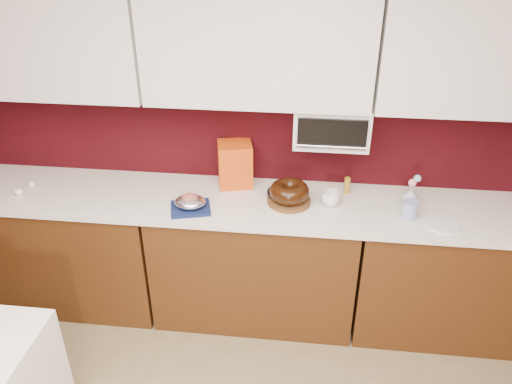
{
  "coord_description": "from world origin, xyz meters",
  "views": [
    {
      "loc": [
        0.32,
        -0.77,
        2.49
      ],
      "look_at": [
        0.02,
        1.84,
        1.02
      ],
      "focal_mm": 35.0,
      "sensor_mm": 36.0,
      "label": 1
    }
  ],
  "objects": [
    {
      "name": "navy_towel",
      "position": [
        -0.38,
        1.79,
        0.91
      ],
      "size": [
        0.28,
        0.26,
        0.02
      ],
      "primitive_type": "cube",
      "rotation": [
        0.0,
        0.0,
        0.27
      ],
      "color": "#131F49",
      "rests_on": "countertop"
    },
    {
      "name": "toaster_oven",
      "position": [
        0.45,
        2.1,
        1.38
      ],
      "size": [
        0.45,
        0.3,
        0.25
      ],
      "primitive_type": "cube",
      "color": "white",
      "rests_on": "upper_cabinet_center"
    },
    {
      "name": "pandoro_box",
      "position": [
        -0.16,
        2.15,
        1.05
      ],
      "size": [
        0.26,
        0.24,
        0.29
      ],
      "primitive_type": "cube",
      "rotation": [
        0.0,
        0.0,
        0.23
      ],
      "color": "#B9270C",
      "rests_on": "countertop"
    },
    {
      "name": "upper_cabinet_center",
      "position": [
        0.0,
        2.08,
        1.85
      ],
      "size": [
        1.31,
        0.33,
        0.7
      ],
      "primitive_type": "cube",
      "color": "white",
      "rests_on": "wall_back"
    },
    {
      "name": "upper_cabinet_left",
      "position": [
        -1.33,
        2.08,
        1.85
      ],
      "size": [
        1.31,
        0.33,
        0.7
      ],
      "primitive_type": "cube",
      "color": "white",
      "rests_on": "wall_back"
    },
    {
      "name": "flower_vase",
      "position": [
        0.96,
        2.02,
        0.96
      ],
      "size": [
        0.1,
        0.1,
        0.12
      ],
      "primitive_type": "imported",
      "rotation": [
        0.0,
        0.0,
        -0.36
      ],
      "color": "silver",
      "rests_on": "countertop"
    },
    {
      "name": "foil_ham_nest",
      "position": [
        -0.38,
        1.79,
        0.96
      ],
      "size": [
        0.22,
        0.2,
        0.07
      ],
      "primitive_type": "ellipsoid",
      "rotation": [
        0.0,
        0.0,
        0.25
      ],
      "color": "silver",
      "rests_on": "navy_towel"
    },
    {
      "name": "upper_cabinet_right",
      "position": [
        1.33,
        2.08,
        1.85
      ],
      "size": [
        1.31,
        0.33,
        0.7
      ],
      "primitive_type": "cube",
      "color": "white",
      "rests_on": "wall_back"
    },
    {
      "name": "base_cabinet_center",
      "position": [
        0.0,
        1.94,
        0.43
      ],
      "size": [
        1.31,
        0.58,
        0.86
      ],
      "primitive_type": "cube",
      "color": "#48270E",
      "rests_on": "floor"
    },
    {
      "name": "blue_jar",
      "position": [
        0.94,
        1.85,
        0.95
      ],
      "size": [
        0.1,
        0.1,
        0.11
      ],
      "primitive_type": "cylinder",
      "rotation": [
        0.0,
        0.0,
        -0.06
      ],
      "color": "#1B3D97",
      "rests_on": "countertop"
    },
    {
      "name": "toaster_oven_door",
      "position": [
        0.45,
        1.94,
        1.38
      ],
      "size": [
        0.4,
        0.02,
        0.18
      ],
      "primitive_type": "cube",
      "color": "black",
      "rests_on": "toaster_oven"
    },
    {
      "name": "coffee_mug",
      "position": [
        0.47,
        1.94,
        0.96
      ],
      "size": [
        0.12,
        0.12,
        0.11
      ],
      "primitive_type": "imported",
      "rotation": [
        0.0,
        0.0,
        0.21
      ],
      "color": "white",
      "rests_on": "countertop"
    },
    {
      "name": "china_plate",
      "position": [
        1.12,
        1.78,
        0.91
      ],
      "size": [
        0.25,
        0.25,
        0.01
      ],
      "primitive_type": "cylinder",
      "rotation": [
        0.0,
        0.0,
        -0.32
      ],
      "color": "white",
      "rests_on": "countertop"
    },
    {
      "name": "countertop",
      "position": [
        0.0,
        1.94,
        0.88
      ],
      "size": [
        4.0,
        0.62,
        0.04
      ],
      "primitive_type": "cube",
      "color": "white",
      "rests_on": "base_cabinet_center"
    },
    {
      "name": "roasted_ham",
      "position": [
        -0.38,
        1.79,
        0.98
      ],
      "size": [
        0.13,
        0.12,
        0.07
      ],
      "primitive_type": "ellipsoid",
      "rotation": [
        0.0,
        0.0,
        -0.36
      ],
      "color": "#A05549",
      "rests_on": "foil_ham_nest"
    },
    {
      "name": "egg_right",
      "position": [
        -1.49,
        1.95,
        0.92
      ],
      "size": [
        0.06,
        0.05,
        0.04
      ],
      "primitive_type": "ellipsoid",
      "rotation": [
        0.0,
        0.0,
        0.39
      ],
      "color": "white",
      "rests_on": "countertop"
    },
    {
      "name": "wall_back",
      "position": [
        0.0,
        2.25,
        1.25
      ],
      "size": [
        4.0,
        0.02,
        2.5
      ],
      "primitive_type": "cube",
      "color": "#33070B",
      "rests_on": "floor"
    },
    {
      "name": "dark_pan",
      "position": [
        0.18,
        2.01,
        0.92
      ],
      "size": [
        0.28,
        0.28,
        0.04
      ],
      "primitive_type": "cylinder",
      "rotation": [
        0.0,
        0.0,
        -0.33
      ],
      "color": "black",
      "rests_on": "countertop"
    },
    {
      "name": "amber_bottle",
      "position": [
        0.58,
        2.11,
        0.96
      ],
      "size": [
        0.05,
        0.05,
        0.11
      ],
      "primitive_type": "cylinder",
      "rotation": [
        0.0,
        0.0,
        -0.21
      ],
      "color": "olive",
      "rests_on": "countertop"
    },
    {
      "name": "cake_base",
      "position": [
        0.22,
        1.94,
        0.91
      ],
      "size": [
        0.3,
        0.3,
        0.03
      ],
      "primitive_type": "cylinder",
      "rotation": [
        0.0,
        0.0,
        -0.12
      ],
      "color": "brown",
      "rests_on": "countertop"
    },
    {
      "name": "base_cabinet_left",
      "position": [
        -1.33,
        1.94,
        0.43
      ],
      "size": [
        1.31,
        0.58,
        0.86
      ],
      "primitive_type": "cube",
      "color": "#48270E",
      "rests_on": "floor"
    },
    {
      "name": "egg_left",
      "position": [
        -1.52,
        1.84,
        0.92
      ],
      "size": [
        0.07,
        0.05,
        0.05
      ],
      "primitive_type": "ellipsoid",
      "rotation": [
        0.0,
        0.0,
        -0.13
      ],
      "color": "white",
      "rests_on": "countertop"
    },
    {
      "name": "flower_blue",
      "position": [
        0.99,
        2.04,
        1.07
      ],
      "size": [
        0.05,
        0.05,
        0.05
      ],
      "primitive_type": "sphere",
      "color": "#99C8F5",
      "rests_on": "flower_vase"
    },
    {
      "name": "bundt_cake",
      "position": [
        0.22,
        1.94,
        0.98
      ],
      "size": [
        0.3,
        0.3,
        0.1
      ],
      "primitive_type": "torus",
      "rotation": [
        0.0,
        0.0,
        -0.24
      ],
      "color": "black",
      "rests_on": "cake_base"
    },
    {
      "name": "flower_pink",
      "position": [
        0.96,
        2.02,
        1.05
      ],
      "size": [
        0.05,
        0.05,
        0.05
      ],
      "primitive_type": "sphere",
      "color": "pink",
      "rests_on": "flower_vase"
    },
    {
      "name": "toaster_oven_handle",
      "position": [
        0.45,
        1.93,
        1.3
      ],
      "size": [
        0.42,
        0.02,
        0.02
      ],
      "primitive_type": "cylinder",
      "rotation": [
        0.0,
        1.57,
        0.0
      ],
      "color": "silver",
      "rests_on": "toaster_oven"
    },
    {
      "name": "base_cabinet_right",
      "position": [
        1.33,
        1.94,
        0.43
      ],
      "size": [
        1.31,
        0.58,
        0.86
      ],
      "primitive_type": "cube",
      "color": "#48270E",
      "rests_on": "floor"
    }
  ]
}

